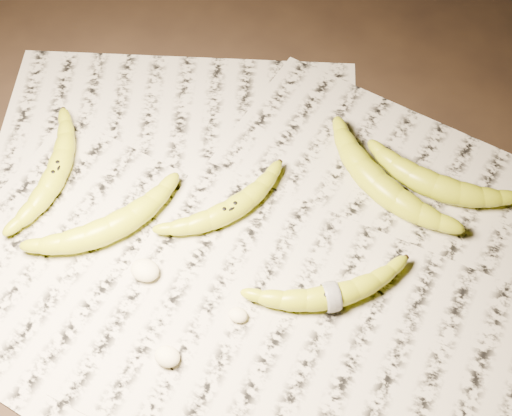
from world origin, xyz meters
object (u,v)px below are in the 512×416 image
(banana_center, at_px, (229,209))
(banana_taped, at_px, (331,295))
(banana_upper_b, at_px, (435,184))
(banana_left_a, at_px, (56,172))
(banana_left_b, at_px, (110,227))
(banana_upper_a, at_px, (378,183))

(banana_center, height_order, banana_taped, same)
(banana_upper_b, bearing_deg, banana_center, -146.17)
(banana_left_a, height_order, banana_left_b, banana_left_b)
(banana_taped, distance_m, banana_upper_b, 0.23)
(banana_left_a, bearing_deg, banana_left_b, -123.58)
(banana_left_b, distance_m, banana_taped, 0.32)
(banana_center, distance_m, banana_upper_a, 0.22)
(banana_left_b, relative_size, banana_center, 1.11)
(banana_left_b, bearing_deg, banana_taped, -48.41)
(banana_left_b, xyz_separation_m, banana_taped, (0.32, 0.01, -0.00))
(banana_left_a, relative_size, banana_taped, 0.99)
(banana_left_a, distance_m, banana_center, 0.26)
(banana_left_a, distance_m, banana_upper_b, 0.55)
(banana_taped, height_order, banana_upper_a, banana_upper_a)
(banana_left_a, bearing_deg, banana_taped, -103.82)
(banana_upper_a, bearing_deg, banana_taped, -62.76)
(banana_left_a, relative_size, banana_left_b, 0.98)
(banana_taped, bearing_deg, banana_center, 123.06)
(banana_left_b, bearing_deg, banana_center, -19.05)
(banana_taped, xyz_separation_m, banana_upper_b, (0.09, 0.22, 0.00))
(banana_taped, relative_size, banana_upper_a, 0.91)
(banana_upper_a, bearing_deg, banana_center, -118.11)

